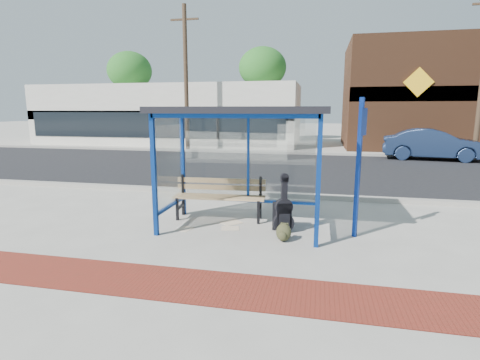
% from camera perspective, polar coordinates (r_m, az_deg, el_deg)
% --- Properties ---
extents(ground, '(120.00, 120.00, 0.00)m').
position_cam_1_polar(ground, '(7.65, 0.16, -7.34)').
color(ground, '#B2ADA0').
rests_on(ground, ground).
extents(brick_paver_strip, '(60.00, 1.00, 0.01)m').
position_cam_1_polar(brick_paver_strip, '(5.31, -5.89, -15.77)').
color(brick_paver_strip, maroon).
rests_on(brick_paver_strip, ground).
extents(curb_near, '(60.00, 0.25, 0.12)m').
position_cam_1_polar(curb_near, '(10.39, 3.48, -2.17)').
color(curb_near, gray).
rests_on(curb_near, ground).
extents(street_asphalt, '(60.00, 10.00, 0.00)m').
position_cam_1_polar(street_asphalt, '(15.37, 6.36, 1.77)').
color(street_asphalt, black).
rests_on(street_asphalt, ground).
extents(curb_far, '(60.00, 0.25, 0.12)m').
position_cam_1_polar(curb_far, '(20.40, 7.83, 4.10)').
color(curb_far, gray).
rests_on(curb_far, ground).
extents(far_sidewalk, '(60.00, 4.00, 0.01)m').
position_cam_1_polar(far_sidewalk, '(22.29, 8.21, 4.49)').
color(far_sidewalk, '#B2ADA0').
rests_on(far_sidewalk, ground).
extents(bus_shelter, '(3.30, 1.80, 2.42)m').
position_cam_1_polar(bus_shelter, '(7.35, 0.29, 8.37)').
color(bus_shelter, navy).
rests_on(bus_shelter, ground).
extents(storefront_white, '(18.00, 6.04, 4.00)m').
position_cam_1_polar(storefront_white, '(27.21, -10.74, 9.73)').
color(storefront_white, silver).
rests_on(storefront_white, ground).
extents(storefront_brown, '(10.00, 7.08, 6.40)m').
position_cam_1_polar(storefront_brown, '(26.43, 26.91, 11.37)').
color(storefront_brown, '#59331E').
rests_on(storefront_brown, ground).
extents(tree_left, '(3.60, 3.60, 7.03)m').
position_cam_1_polar(tree_left, '(33.13, -16.46, 15.61)').
color(tree_left, '#4C3826').
rests_on(tree_left, ground).
extents(tree_mid, '(3.60, 3.60, 7.03)m').
position_cam_1_polar(tree_mid, '(29.62, 3.46, 16.65)').
color(tree_mid, '#4C3826').
rests_on(tree_mid, ground).
extents(utility_pole_west, '(1.60, 0.24, 8.00)m').
position_cam_1_polar(utility_pole_west, '(21.92, -8.23, 15.14)').
color(utility_pole_west, '#4C3826').
rests_on(utility_pole_west, ground).
extents(bench, '(2.01, 0.60, 0.94)m').
position_cam_1_polar(bench, '(8.20, -3.11, -2.27)').
color(bench, black).
rests_on(bench, ground).
extents(guitar_bag, '(0.42, 0.24, 1.11)m').
position_cam_1_polar(guitar_bag, '(7.31, 6.69, -4.96)').
color(guitar_bag, black).
rests_on(guitar_bag, ground).
extents(suitcase, '(0.36, 0.26, 0.59)m').
position_cam_1_polar(suitcase, '(7.55, 6.25, -5.48)').
color(suitcase, black).
rests_on(suitcase, ground).
extents(backpack, '(0.30, 0.28, 0.33)m').
position_cam_1_polar(backpack, '(6.93, 6.64, -7.98)').
color(backpack, '#30301B').
rests_on(backpack, ground).
extents(sign_post, '(0.17, 0.31, 2.58)m').
position_cam_1_polar(sign_post, '(7.17, 17.70, 2.84)').
color(sign_post, navy).
rests_on(sign_post, ground).
extents(newspaper_a, '(0.34, 0.39, 0.01)m').
position_cam_1_polar(newspaper_a, '(7.68, -8.38, -7.37)').
color(newspaper_a, white).
rests_on(newspaper_a, ground).
extents(newspaper_b, '(0.41, 0.35, 0.01)m').
position_cam_1_polar(newspaper_b, '(7.63, -1.49, -7.37)').
color(newspaper_b, white).
rests_on(newspaper_b, ground).
extents(newspaper_c, '(0.52, 0.53, 0.01)m').
position_cam_1_polar(newspaper_c, '(7.99, -1.30, -6.52)').
color(newspaper_c, white).
rests_on(newspaper_c, ground).
extents(parked_car, '(4.64, 2.14, 1.47)m').
position_cam_1_polar(parked_car, '(20.07, 27.34, 4.84)').
color(parked_car, '#1A2A4B').
rests_on(parked_car, ground).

